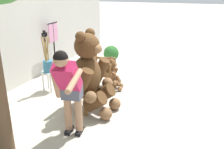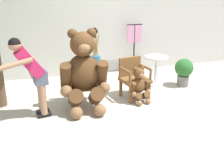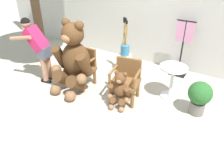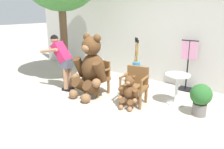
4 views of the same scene
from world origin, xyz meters
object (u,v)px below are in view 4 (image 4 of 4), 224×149
object	(u,v)px
teddy_bear_large	(91,67)
potted_plant	(201,97)
wooden_chair_left	(98,76)
wooden_chair_right	(135,84)
clothing_display_stand	(188,64)
round_side_table	(177,86)
person_visitor	(62,58)
white_stool	(136,75)
teddy_bear_small	(129,92)
brush_bucket	(136,63)

from	to	relation	value
teddy_bear_large	potted_plant	bearing A→B (deg)	11.70
wooden_chair_left	wooden_chair_right	world-z (taller)	same
wooden_chair_right	clothing_display_stand	world-z (taller)	clothing_display_stand
wooden_chair_left	wooden_chair_right	bearing A→B (deg)	-0.04
wooden_chair_left	round_side_table	bearing A→B (deg)	15.51
round_side_table	person_visitor	bearing A→B (deg)	-162.90
teddy_bear_large	white_stool	xyz separation A→B (m)	(0.55, 1.30, -0.41)
wooden_chair_left	round_side_table	xyz separation A→B (m)	(1.91, 0.53, -0.01)
wooden_chair_left	potted_plant	size ratio (longest dim) A/B	1.26
wooden_chair_left	clothing_display_stand	bearing A→B (deg)	42.82
teddy_bear_large	clothing_display_stand	bearing A→B (deg)	47.00
teddy_bear_small	wooden_chair_left	bearing A→B (deg)	166.05
person_visitor	round_side_table	world-z (taller)	person_visitor
white_stool	potted_plant	xyz separation A→B (m)	(1.98, -0.78, 0.04)
potted_plant	person_visitor	bearing A→B (deg)	-170.08
wooden_chair_right	potted_plant	bearing A→B (deg)	10.44
round_side_table	potted_plant	world-z (taller)	round_side_table
brush_bucket	round_side_table	bearing A→B (deg)	-20.16
person_visitor	potted_plant	size ratio (longest dim) A/B	2.19
teddy_bear_large	clothing_display_stand	xyz separation A→B (m)	(1.78, 1.91, -0.05)
teddy_bear_large	wooden_chair_right	bearing A→B (deg)	13.26
wooden_chair_right	clothing_display_stand	xyz separation A→B (m)	(0.66, 1.65, 0.26)
brush_bucket	round_side_table	xyz separation A→B (m)	(1.37, -0.50, -0.23)
white_stool	wooden_chair_right	bearing A→B (deg)	-60.91
teddy_bear_large	white_stool	distance (m)	1.47
wooden_chair_right	teddy_bear_large	xyz separation A→B (m)	(-1.13, -0.27, 0.31)
wooden_chair_left	teddy_bear_small	xyz separation A→B (m)	(1.14, -0.28, -0.09)
wooden_chair_left	white_stool	bearing A→B (deg)	62.30
teddy_bear_large	brush_bucket	size ratio (longest dim) A/B	1.67
teddy_bear_small	white_stool	distance (m)	1.44
teddy_bear_small	clothing_display_stand	bearing A→B (deg)	71.64
teddy_bear_large	round_side_table	distance (m)	2.10
teddy_bear_small	potted_plant	distance (m)	1.49
white_stool	clothing_display_stand	world-z (taller)	clothing_display_stand
wooden_chair_right	round_side_table	bearing A→B (deg)	33.76
round_side_table	teddy_bear_large	bearing A→B (deg)	-157.47
teddy_bear_small	white_stool	xyz separation A→B (m)	(-0.59, 1.32, -0.02)
brush_bucket	potted_plant	size ratio (longest dim) A/B	1.38
white_stool	person_visitor	bearing A→B (deg)	-137.12
wooden_chair_left	wooden_chair_right	xyz separation A→B (m)	(1.12, -0.00, 0.00)
teddy_bear_large	person_visitor	world-z (taller)	teddy_bear_large
teddy_bear_large	white_stool	bearing A→B (deg)	67.07
wooden_chair_right	person_visitor	size ratio (longest dim) A/B	0.58
potted_plant	round_side_table	bearing A→B (deg)	155.89
teddy_bear_large	clothing_display_stand	size ratio (longest dim) A/B	1.15
wooden_chair_left	person_visitor	distance (m)	1.10
teddy_bear_large	round_side_table	xyz separation A→B (m)	(1.92, 0.80, -0.32)
wooden_chair_right	round_side_table	world-z (taller)	wooden_chair_right
wooden_chair_left	potted_plant	bearing A→B (deg)	5.84
white_stool	wooden_chair_left	bearing A→B (deg)	-117.70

